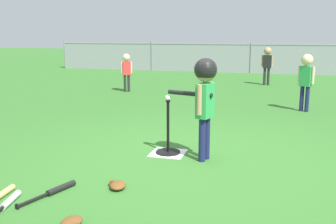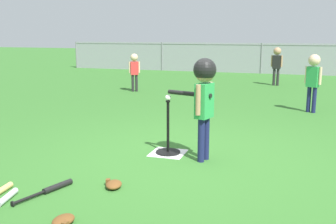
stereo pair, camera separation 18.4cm
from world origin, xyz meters
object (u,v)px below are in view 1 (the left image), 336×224
at_px(batter_child, 205,88).
at_px(glove_by_plate, 71,222).
at_px(spare_bat_black, 56,190).
at_px(baseball_on_tee, 168,98).
at_px(batting_tee, 168,145).
at_px(spare_bat_silver, 7,203).
at_px(spare_bat_wood, 0,196).
at_px(glove_near_bats, 118,185).
at_px(fielder_deep_center, 127,67).
at_px(fielder_deep_left, 306,75).
at_px(fielder_near_left, 267,61).

height_order(batter_child, glove_by_plate, batter_child).
bearing_deg(spare_bat_black, baseball_on_tee, 65.30).
height_order(batting_tee, spare_bat_silver, batting_tee).
height_order(spare_bat_wood, glove_near_bats, glove_near_bats).
xyz_separation_m(fielder_deep_center, glove_by_plate, (2.29, -7.01, -0.61)).
bearing_deg(spare_bat_wood, batting_tee, 57.49).
height_order(fielder_deep_center, fielder_deep_left, fielder_deep_left).
bearing_deg(baseball_on_tee, spare_bat_silver, -116.97).
distance_m(fielder_near_left, spare_bat_silver, 9.44).
distance_m(fielder_deep_center, spare_bat_silver, 7.02).
bearing_deg(batting_tee, fielder_deep_center, 117.19).
bearing_deg(glove_by_plate, batter_child, 69.78).
relative_size(fielder_deep_left, glove_by_plate, 4.82).
height_order(baseball_on_tee, fielder_near_left, fielder_near_left).
xyz_separation_m(batter_child, spare_bat_black, (-1.21, -1.41, -0.87)).
bearing_deg(fielder_deep_left, fielder_near_left, 102.47).
bearing_deg(spare_bat_black, batter_child, 49.25).
distance_m(baseball_on_tee, spare_bat_black, 1.85).
xyz_separation_m(batter_child, fielder_deep_center, (-3.02, 5.04, -0.25)).
bearing_deg(batter_child, spare_bat_silver, -129.70).
relative_size(batter_child, fielder_deep_center, 1.25).
bearing_deg(spare_bat_wood, fielder_near_left, 76.62).
distance_m(baseball_on_tee, fielder_near_left, 7.35).
bearing_deg(fielder_deep_center, batter_child, -59.13).
xyz_separation_m(baseball_on_tee, fielder_deep_center, (-2.52, 4.90, -0.09)).
relative_size(spare_bat_wood, spare_bat_black, 0.96).
bearing_deg(baseball_on_tee, batter_child, -16.13).
relative_size(batting_tee, spare_bat_wood, 1.09).
bearing_deg(glove_by_plate, fielder_deep_center, 108.12).
bearing_deg(spare_bat_black, fielder_near_left, 78.96).
xyz_separation_m(fielder_deep_left, spare_bat_wood, (-3.02, -5.20, -0.70)).
bearing_deg(batting_tee, glove_by_plate, -96.09).
bearing_deg(spare_bat_wood, fielder_deep_left, 59.85).
bearing_deg(glove_near_bats, spare_bat_black, -153.12).
relative_size(fielder_near_left, glove_near_bats, 4.40).
bearing_deg(glove_by_plate, spare_bat_wood, 162.21).
height_order(batter_child, fielder_deep_left, batter_child).
bearing_deg(fielder_near_left, spare_bat_silver, -102.19).
bearing_deg(spare_bat_silver, fielder_deep_center, 102.70).
bearing_deg(glove_near_bats, fielder_deep_left, 66.39).
relative_size(baseball_on_tee, spare_bat_wood, 0.12).
bearing_deg(batter_child, fielder_deep_left, 68.82).
distance_m(batting_tee, fielder_near_left, 7.37).
bearing_deg(fielder_deep_left, baseball_on_tee, -118.85).
height_order(fielder_near_left, spare_bat_silver, fielder_near_left).
relative_size(fielder_near_left, spare_bat_silver, 1.74).
bearing_deg(glove_by_plate, batting_tee, 83.91).
xyz_separation_m(spare_bat_silver, spare_bat_black, (0.27, 0.37, -0.00)).
relative_size(baseball_on_tee, spare_bat_black, 0.11).
relative_size(baseball_on_tee, fielder_near_left, 0.07).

